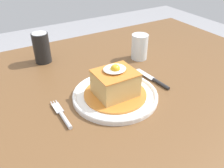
{
  "coord_description": "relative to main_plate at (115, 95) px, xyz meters",
  "views": [
    {
      "loc": [
        -0.37,
        -0.57,
        1.19
      ],
      "look_at": [
        -0.04,
        -0.03,
        0.78
      ],
      "focal_mm": 37.41,
      "sensor_mm": 36.0,
      "label": 1
    }
  ],
  "objects": [
    {
      "name": "drinking_glass",
      "position": [
        0.24,
        0.19,
        0.04
      ],
      "size": [
        0.07,
        0.07,
        0.1
      ],
      "color": "gold",
      "rests_on": "dining_table"
    },
    {
      "name": "knife",
      "position": [
        0.17,
        0.0,
        -0.0
      ],
      "size": [
        0.03,
        0.17,
        0.01
      ],
      "color": "#262628",
      "rests_on": "dining_table"
    },
    {
      "name": "fork",
      "position": [
        -0.18,
        -0.01,
        -0.0
      ],
      "size": [
        0.02,
        0.14,
        0.01
      ],
      "color": "silver",
      "rests_on": "dining_table"
    },
    {
      "name": "dining_table",
      "position": [
        0.04,
        0.05,
        -0.1
      ],
      "size": [
        1.42,
        1.03,
        0.74
      ],
      "color": "brown",
      "rests_on": "ground_plane"
    },
    {
      "name": "soda_can",
      "position": [
        -0.12,
        0.37,
        0.05
      ],
      "size": [
        0.07,
        0.07,
        0.12
      ],
      "color": "black",
      "rests_on": "dining_table"
    },
    {
      "name": "sandwich_meal",
      "position": [
        0.0,
        0.0,
        0.04
      ],
      "size": [
        0.2,
        0.2,
        0.11
      ],
      "color": "orange",
      "rests_on": "main_plate"
    },
    {
      "name": "main_plate",
      "position": [
        0.0,
        0.0,
        0.0
      ],
      "size": [
        0.28,
        0.28,
        0.02
      ],
      "color": "white",
      "rests_on": "dining_table"
    }
  ]
}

